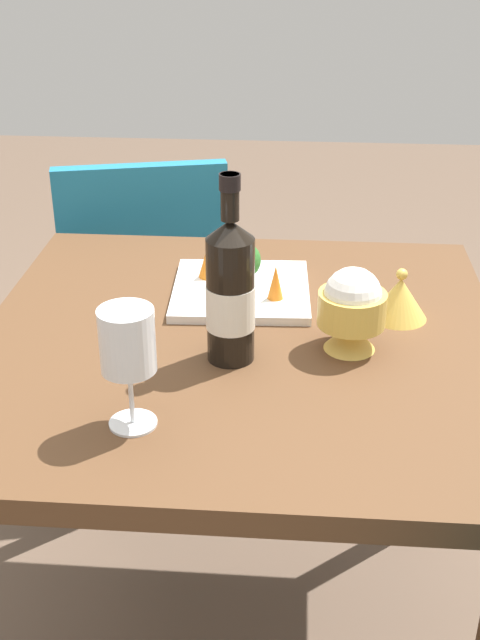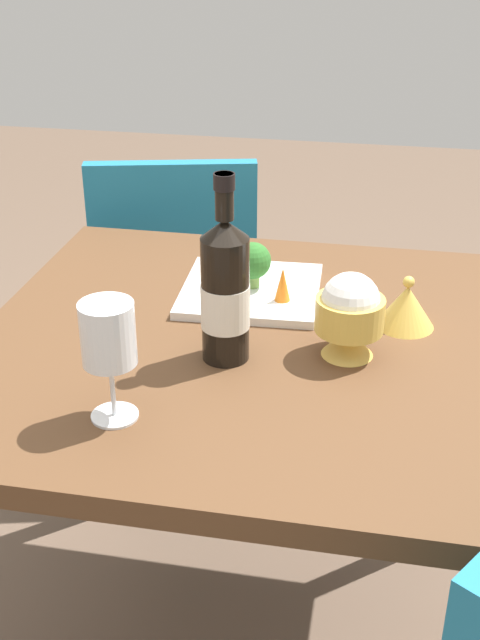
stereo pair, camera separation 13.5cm
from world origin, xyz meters
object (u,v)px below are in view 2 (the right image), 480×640
at_px(wine_bottle, 225,291).
at_px(rice_bowl, 350,314).
at_px(chair_by_wall, 176,276).
at_px(rice_bowl_lid, 406,306).
at_px(carrot_garnish_left, 221,260).
at_px(serving_plate, 251,291).
at_px(carrot_garnish_right, 283,284).
at_px(broccoli_floret, 253,262).
at_px(wine_glass, 108,337).

relative_size(wine_bottle, rice_bowl, 2.14).
bearing_deg(wine_bottle, chair_by_wall, 111.30).
relative_size(wine_bottle, rice_bowl_lid, 3.04).
bearing_deg(carrot_garnish_left, serving_plate, -31.61).
distance_m(chair_by_wall, carrot_garnish_right, 0.69).
height_order(chair_by_wall, rice_bowl, rice_bowl).
bearing_deg(rice_bowl, wine_bottle, -166.60).
distance_m(chair_by_wall, rice_bowl, 0.88).
distance_m(rice_bowl_lid, broccoli_floret, 0.29).
bearing_deg(chair_by_wall, rice_bowl_lid, -58.65).
xyz_separation_m(rice_bowl, serving_plate, (-0.19, 0.19, -0.07)).
height_order(wine_bottle, carrot_garnish_right, wine_bottle).
relative_size(chair_by_wall, broccoli_floret, 9.91).
bearing_deg(rice_bowl_lid, carrot_garnish_right, 172.78).
bearing_deg(broccoli_floret, chair_by_wall, 120.22).
relative_size(wine_bottle, carrot_garnish_left, 4.66).
height_order(rice_bowl, carrot_garnish_left, rice_bowl).
bearing_deg(wine_glass, rice_bowl_lid, 41.90).
distance_m(wine_bottle, rice_bowl_lid, 0.33).
xyz_separation_m(rice_bowl_lid, carrot_garnish_left, (-0.35, 0.11, 0.01)).
bearing_deg(rice_bowl, serving_plate, 135.18).
bearing_deg(serving_plate, rice_bowl, -44.82).
relative_size(wine_bottle, wine_glass, 1.70).
relative_size(serving_plate, broccoli_floret, 3.04).
relative_size(chair_by_wall, serving_plate, 3.26).
height_order(serving_plate, broccoli_floret, broccoli_floret).
height_order(chair_by_wall, serving_plate, chair_by_wall).
xyz_separation_m(wine_bottle, wine_glass, (-0.12, -0.20, 0.01)).
bearing_deg(serving_plate, wine_glass, -105.38).
xyz_separation_m(broccoli_floret, carrot_garnish_left, (-0.07, 0.04, -0.02)).
bearing_deg(serving_plate, carrot_garnish_left, 148.39).
xyz_separation_m(wine_bottle, carrot_garnish_right, (0.06, 0.19, -0.07)).
height_order(wine_glass, carrot_garnish_right, wine_glass).
bearing_deg(wine_bottle, carrot_garnish_right, 71.60).
height_order(rice_bowl_lid, carrot_garnish_right, rice_bowl_lid).
height_order(rice_bowl, rice_bowl_lid, rice_bowl).
bearing_deg(wine_glass, chair_by_wall, 100.03).
distance_m(rice_bowl_lid, carrot_garnish_left, 0.36).
height_order(chair_by_wall, rice_bowl_lid, chair_by_wall).
bearing_deg(wine_glass, wine_bottle, 58.46).
relative_size(wine_glass, rice_bowl_lid, 1.79).
relative_size(wine_glass, rice_bowl, 1.26).
xyz_separation_m(wine_glass, rice_bowl_lid, (0.40, 0.36, -0.09)).
xyz_separation_m(wine_bottle, broccoli_floret, (0.00, 0.24, -0.05)).
xyz_separation_m(chair_by_wall, wine_bottle, (0.28, -0.73, 0.32)).
bearing_deg(chair_by_wall, carrot_garnish_right, -70.75).
bearing_deg(wine_bottle, serving_plate, 90.34).
xyz_separation_m(wine_glass, broccoli_floret, (0.12, 0.43, -0.06)).
xyz_separation_m(rice_bowl, carrot_garnish_right, (-0.13, 0.15, -0.03)).
distance_m(rice_bowl, carrot_garnish_right, 0.20).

